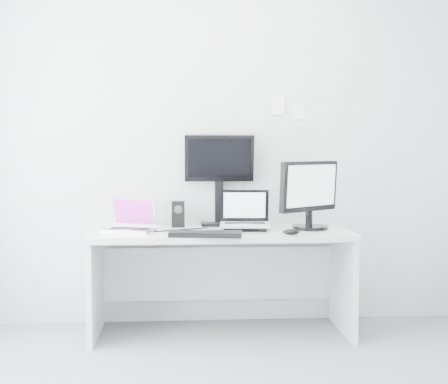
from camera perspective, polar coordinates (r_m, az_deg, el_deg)
The scene contains 11 objects.
back_wall at distance 4.65m, azimuth -0.57°, elevation 4.63°, with size 3.60×3.60×0.00m, color #B9BCBE.
desk at distance 4.40m, azimuth -0.28°, elevation -8.26°, with size 1.80×0.70×0.73m, color silver.
macbook at distance 4.31m, azimuth -8.71°, elevation -2.02°, with size 0.32×0.24×0.24m, color #A7A6AB.
speaker at distance 4.54m, azimuth -4.22°, elevation -2.02°, with size 0.09×0.09×0.19m, color black.
dell_laptop at distance 4.34m, azimuth 1.93°, elevation -1.64°, with size 0.34×0.27×0.29m, color #B5B9BD.
rear_monitor at distance 4.59m, azimuth -0.45°, elevation 1.20°, with size 0.51×0.18×0.69m, color black.
samsung_monitor at distance 4.42m, azimuth 7.91°, elevation -0.18°, with size 0.55×0.25×0.50m, color black.
keyboard at distance 4.05m, azimuth -1.70°, elevation -3.87°, with size 0.47×0.17×0.03m, color black.
mouse at distance 4.15m, azimuth 6.16°, elevation -3.65°, with size 0.11×0.07×0.04m, color black.
wall_note_0 at distance 4.70m, azimuth 4.97°, elevation 7.90°, with size 0.10×0.00×0.14m, color white.
wall_note_1 at distance 4.72m, azimuth 6.78°, elevation 7.38°, with size 0.09×0.00×0.13m, color white.
Camera 1 is at (-0.28, -3.04, 1.30)m, focal length 49.95 mm.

